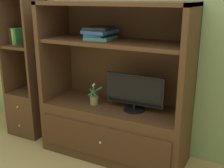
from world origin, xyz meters
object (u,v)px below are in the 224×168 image
object	(u,v)px
magazine_stack	(100,33)
upright_book_row	(16,36)
tv_monitor	(134,92)
bookshelf_tall	(29,87)
media_console	(115,111)
potted_plant	(94,99)

from	to	relation	value
magazine_stack	upright_book_row	bearing A→B (deg)	179.91
tv_monitor	magazine_stack	size ratio (longest dim) A/B	1.77
magazine_stack	bookshelf_tall	distance (m)	1.23
magazine_stack	media_console	bearing A→B (deg)	3.92
potted_plant	bookshelf_tall	world-z (taller)	bookshelf_tall
tv_monitor	upright_book_row	distance (m)	1.57
bookshelf_tall	upright_book_row	bearing A→B (deg)	-173.91
media_console	tv_monitor	world-z (taller)	media_console
potted_plant	bookshelf_tall	distance (m)	0.96
tv_monitor	bookshelf_tall	size ratio (longest dim) A/B	0.34
tv_monitor	potted_plant	world-z (taller)	tv_monitor
bookshelf_tall	tv_monitor	bearing A→B (deg)	-1.15
media_console	magazine_stack	xyz separation A→B (m)	(-0.16, -0.01, 0.80)
upright_book_row	media_console	bearing A→B (deg)	0.42
magazine_stack	upright_book_row	size ratio (longest dim) A/B	1.69
bookshelf_tall	magazine_stack	bearing A→B (deg)	-0.75
magazine_stack	tv_monitor	bearing A→B (deg)	-2.17
tv_monitor	upright_book_row	world-z (taller)	upright_book_row
magazine_stack	potted_plant	bearing A→B (deg)	-132.95
potted_plant	upright_book_row	xyz separation A→B (m)	(-1.07, 0.05, 0.59)
media_console	upright_book_row	world-z (taller)	media_console
potted_plant	bookshelf_tall	bearing A→B (deg)	176.17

